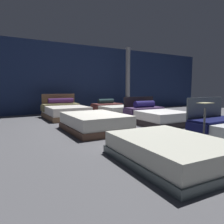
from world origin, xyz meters
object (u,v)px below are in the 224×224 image
object	(u,v)px
bed_0	(170,150)
bed_2	(95,122)
bed_3	(154,116)
price_sign	(204,131)
bed_4	(65,111)
support_pillar	(128,79)
bed_5	(113,110)

from	to	relation	value
bed_0	bed_2	xyz separation A→B (m)	(-0.00, 3.00, 0.04)
bed_2	bed_3	xyz separation A→B (m)	(2.37, 0.09, 0.02)
bed_2	price_sign	distance (m)	3.02
bed_3	bed_4	xyz separation A→B (m)	(-2.34, 2.91, 0.02)
bed_2	price_sign	xyz separation A→B (m)	(1.15, -2.79, 0.12)
bed_4	price_sign	size ratio (longest dim) A/B	2.21
support_pillar	bed_0	bearing A→B (deg)	-119.11
bed_5	bed_4	bearing A→B (deg)	176.80
bed_2	bed_4	bearing A→B (deg)	89.89
bed_0	bed_4	distance (m)	6.00
bed_3	bed_5	distance (m)	2.88
bed_5	support_pillar	xyz separation A→B (m)	(1.73, 1.33, 1.51)
bed_5	price_sign	world-z (taller)	price_sign
bed_2	bed_3	bearing A→B (deg)	2.65
bed_2	price_sign	bearing A→B (deg)	-67.23
bed_3	bed_5	size ratio (longest dim) A/B	1.06
price_sign	support_pillar	size ratio (longest dim) A/B	0.27
bed_3	price_sign	xyz separation A→B (m)	(-1.22, -2.88, 0.10)
bed_0	bed_5	size ratio (longest dim) A/B	1.04
bed_2	support_pillar	world-z (taller)	support_pillar
bed_4	bed_5	xyz separation A→B (m)	(2.30, -0.03, -0.04)
bed_0	support_pillar	world-z (taller)	support_pillar
bed_3	bed_0	bearing A→B (deg)	-125.48
support_pillar	bed_3	bearing A→B (deg)	-111.96
bed_2	support_pillar	xyz separation A→B (m)	(4.06, 4.29, 1.51)
bed_0	bed_5	bearing A→B (deg)	71.50
bed_4	bed_5	distance (m)	2.31
bed_0	bed_5	xyz separation A→B (m)	(2.33, 5.97, 0.04)
bed_0	bed_2	bearing A→B (deg)	92.91
bed_0	bed_3	world-z (taller)	bed_3
bed_0	support_pillar	xyz separation A→B (m)	(4.06, 7.29, 1.55)
bed_4	bed_5	size ratio (longest dim) A/B	1.03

